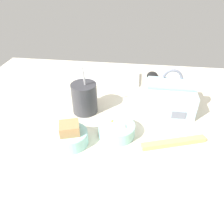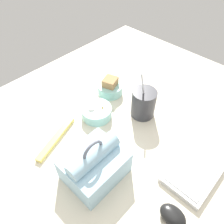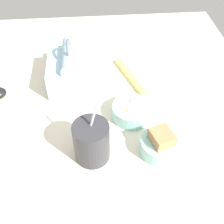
{
  "view_description": "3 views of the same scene",
  "coord_description": "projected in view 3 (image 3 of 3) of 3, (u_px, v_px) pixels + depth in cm",
  "views": [
    {
      "loc": [
        7.74,
        -65.32,
        51.88
      ],
      "look_at": [
        -0.63,
        -1.97,
        7.0
      ],
      "focal_mm": 35.0,
      "sensor_mm": 36.0,
      "label": 1
    },
    {
      "loc": [
        42.27,
        38.79,
        69.03
      ],
      "look_at": [
        -0.63,
        -1.97,
        7.0
      ],
      "focal_mm": 35.0,
      "sensor_mm": 36.0,
      "label": 2
    },
    {
      "loc": [
        -59.0,
        3.13,
        66.99
      ],
      "look_at": [
        -0.63,
        -1.97,
        7.0
      ],
      "focal_mm": 45.0,
      "sensor_mm": 36.0,
      "label": 3
    }
  ],
  "objects": [
    {
      "name": "soup_cup",
      "position": [
        92.0,
        141.0,
        0.75
      ],
      "size": [
        9.75,
        9.75,
        19.97
      ],
      "color": "#333338",
      "rests_on": "desk_surface"
    },
    {
      "name": "desk_surface",
      "position": [
        106.0,
        124.0,
        0.88
      ],
      "size": [
        140.0,
        110.0,
        2.0
      ],
      "color": "beige",
      "rests_on": "ground"
    },
    {
      "name": "bento_bowl_sandwich",
      "position": [
        160.0,
        145.0,
        0.78
      ],
      "size": [
        11.2,
        11.2,
        8.01
      ],
      "color": "#93D1CC",
      "rests_on": "desk_surface"
    },
    {
      "name": "chopstick_case",
      "position": [
        130.0,
        77.0,
        1.02
      ],
      "size": [
        21.45,
        9.27,
        1.6
      ],
      "color": "#EFD666",
      "rests_on": "desk_surface"
    },
    {
      "name": "lunch_bag",
      "position": [
        71.0,
        69.0,
        0.97
      ],
      "size": [
        18.64,
        15.9,
        17.28
      ],
      "color": "#9EC6DB",
      "rests_on": "desk_surface"
    },
    {
      "name": "bento_bowl_snacks",
      "position": [
        132.0,
        111.0,
        0.88
      ],
      "size": [
        12.37,
        12.37,
        5.51
      ],
      "color": "#93D1CC",
      "rests_on": "desk_surface"
    }
  ]
}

